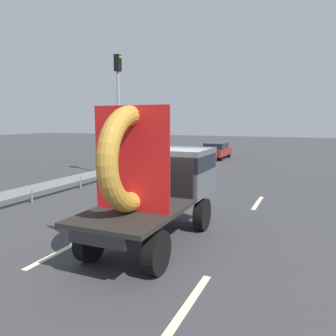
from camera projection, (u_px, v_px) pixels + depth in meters
ground_plane at (159, 232)px, 9.72m from camera, size 120.00×120.00×0.00m
flatbed_truck at (161, 178)px, 9.09m from camera, size 2.02×5.02×3.57m
distant_sedan at (216, 150)px, 28.31m from camera, size 1.78×4.16×1.36m
traffic_light at (119, 100)px, 18.88m from camera, size 0.42×0.36×6.86m
guardrail at (58, 183)px, 14.48m from camera, size 0.10×12.07×0.71m
lane_dash_left_near at (56, 253)px, 8.17m from camera, size 0.16×2.03×0.01m
lane_dash_left_far at (174, 193)px, 15.04m from camera, size 0.16×3.00×0.01m
lane_dash_right_near at (190, 302)px, 5.97m from camera, size 0.16×2.18×0.01m
lane_dash_right_far at (258, 203)px, 13.17m from camera, size 0.16×2.25×0.01m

